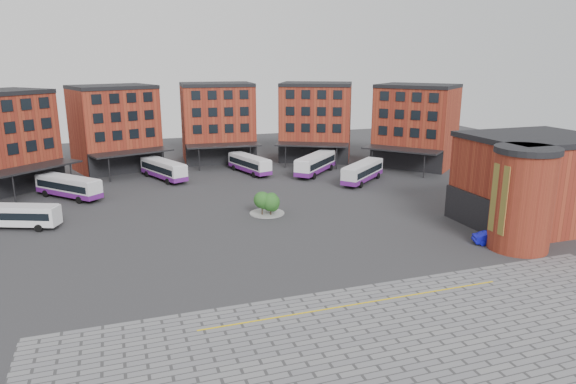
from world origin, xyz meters
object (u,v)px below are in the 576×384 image
object	(u,v)px
bus_b	(68,187)
bus_d	(249,164)
tree_island	(268,202)
bus_f	(363,172)
bus_a	(16,215)
blue_car	(493,238)
bus_e	(316,164)
bus_c	(163,169)

from	to	relation	value
bus_b	bus_d	distance (m)	29.04
tree_island	bus_d	size ratio (longest dim) A/B	0.41
bus_f	tree_island	bearing A→B (deg)	-98.70
bus_a	blue_car	xyz separation A→B (m)	(48.39, -22.02, -0.98)
tree_island	bus_d	xyz separation A→B (m)	(3.92, 24.17, -0.02)
tree_island	blue_car	distance (m)	26.28
bus_f	bus_e	bearing A→B (deg)	170.39
bus_a	bus_f	distance (m)	48.67
bus_d	blue_car	size ratio (longest dim) A/B	2.68
bus_b	bus_e	size ratio (longest dim) A/B	0.96
bus_c	bus_e	world-z (taller)	bus_e
bus_e	bus_b	bearing A→B (deg)	-130.37
bus_a	bus_e	world-z (taller)	bus_e
bus_c	bus_e	size ratio (longest dim) A/B	1.10
tree_island	bus_f	bearing A→B (deg)	31.96
bus_f	bus_a	bearing A→B (deg)	-121.71
tree_island	bus_f	distance (m)	22.55
bus_f	blue_car	size ratio (longest dim) A/B	2.50
bus_f	bus_d	bearing A→B (deg)	-169.45
bus_d	bus_f	size ratio (longest dim) A/B	1.07
bus_c	bus_e	bearing A→B (deg)	-31.72
tree_island	bus_a	size ratio (longest dim) A/B	0.44
bus_f	blue_car	xyz separation A→B (m)	(0.31, -29.58, -1.03)
bus_a	bus_e	bearing A→B (deg)	-48.08
bus_f	blue_car	bearing A→B (deg)	-40.05
tree_island	bus_b	bearing A→B (deg)	145.45
tree_island	blue_car	xyz separation A→B (m)	(19.44, -17.65, -0.97)
bus_b	bus_f	world-z (taller)	bus_f
tree_island	bus_a	bearing A→B (deg)	171.42
tree_island	bus_f	world-z (taller)	bus_f
bus_b	bus_f	xyz separation A→B (m)	(43.25, -4.68, 0.02)
bus_d	bus_e	bearing A→B (deg)	-38.13
bus_c	tree_island	bearing A→B (deg)	-88.84
bus_b	blue_car	world-z (taller)	bus_b
bus_a	bus_c	distance (m)	27.00
bus_a	blue_car	bearing A→B (deg)	-92.27
bus_a	bus_f	bearing A→B (deg)	-58.86
bus_c	blue_car	size ratio (longest dim) A/B	2.78
bus_d	bus_f	world-z (taller)	bus_f
bus_a	bus_c	bearing A→B (deg)	-21.16
bus_b	bus_c	bearing A→B (deg)	-13.59
tree_island	bus_c	bearing A→B (deg)	113.46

